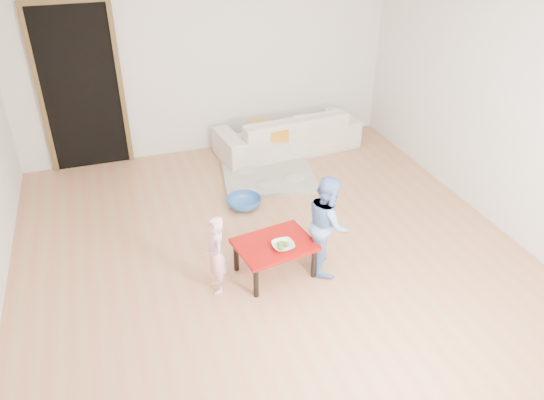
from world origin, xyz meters
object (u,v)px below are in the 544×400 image
bowl (283,246)px  child_blue (328,224)px  basin (244,203)px  sofa (288,132)px  red_table (275,258)px  child_pink (216,255)px

bowl → child_blue: (0.46, 0.05, 0.11)m
bowl → basin: 1.39m
sofa → red_table: (-1.04, -2.52, -0.11)m
red_table → child_pink: size_ratio=0.92×
child_blue → child_pink: bearing=104.9°
sofa → bowl: 2.81m
bowl → sofa: bearing=69.2°
child_pink → sofa: bearing=146.4°
sofa → child_blue: size_ratio=1.99×
bowl → basin: size_ratio=0.51×
sofa → bowl: (-1.00, -2.62, 0.09)m
red_table → basin: 1.26m
red_table → bowl: bearing=-64.7°
child_pink → basin: (0.62, 1.30, -0.32)m
bowl → child_pink: size_ratio=0.26×
sofa → basin: 1.63m
bowl → child_blue: child_blue is taller
red_table → child_pink: child_pink is taller
red_table → child_blue: child_blue is taller
sofa → red_table: size_ratio=2.76×
child_pink → child_blue: child_blue is taller
red_table → basin: size_ratio=1.77×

